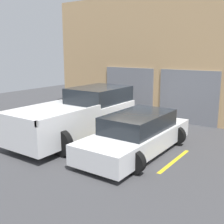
# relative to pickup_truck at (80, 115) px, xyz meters

# --- Properties ---
(ground_plane) EXTENTS (28.00, 28.00, 0.00)m
(ground_plane) POSITION_rel_pickup_truck_xyz_m (1.33, 1.30, -0.86)
(ground_plane) COLOR #3D3D3F
(shophouse_building) EXTENTS (12.68, 0.68, 5.92)m
(shophouse_building) POSITION_rel_pickup_truck_xyz_m (1.33, 4.59, 2.06)
(shophouse_building) COLOR tan
(shophouse_building) RESTS_ON ground
(pickup_truck) EXTENTS (2.64, 5.37, 1.81)m
(pickup_truck) POSITION_rel_pickup_truck_xyz_m (0.00, 0.00, 0.00)
(pickup_truck) COLOR white
(pickup_truck) RESTS_ON ground
(sedan_white) EXTENTS (2.19, 4.75, 1.29)m
(sedan_white) POSITION_rel_pickup_truck_xyz_m (2.66, -0.25, -0.25)
(sedan_white) COLOR white
(sedan_white) RESTS_ON ground
(parking_stripe_far_left) EXTENTS (0.12, 2.20, 0.01)m
(parking_stripe_far_left) POSITION_rel_pickup_truck_xyz_m (-1.33, -0.28, -0.86)
(parking_stripe_far_left) COLOR gold
(parking_stripe_far_left) RESTS_ON ground
(parking_stripe_left) EXTENTS (0.12, 2.20, 0.01)m
(parking_stripe_left) POSITION_rel_pickup_truck_xyz_m (1.33, -0.28, -0.86)
(parking_stripe_left) COLOR gold
(parking_stripe_left) RESTS_ON ground
(parking_stripe_centre) EXTENTS (0.12, 2.20, 0.01)m
(parking_stripe_centre) POSITION_rel_pickup_truck_xyz_m (3.99, -0.28, -0.86)
(parking_stripe_centre) COLOR gold
(parking_stripe_centre) RESTS_ON ground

